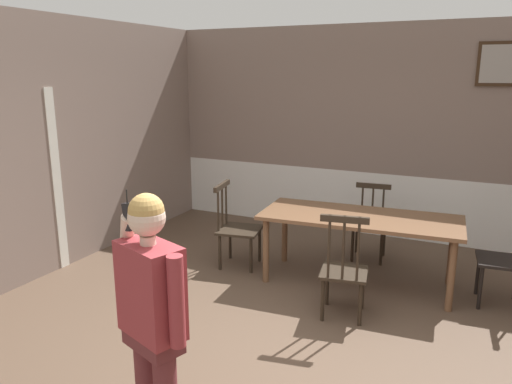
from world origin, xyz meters
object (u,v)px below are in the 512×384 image
at_px(chair_by_doorway, 506,260).
at_px(chair_opposite_corner, 344,270).
at_px(dining_table, 360,223).
at_px(chair_near_window, 370,223).
at_px(chair_at_table_head, 237,227).
at_px(person_figure, 152,311).

xyz_separation_m(chair_by_doorway, chair_opposite_corner, (-1.36, -0.93, -0.00)).
xyz_separation_m(dining_table, chair_by_doorway, (1.43, 0.11, -0.21)).
bearing_deg(chair_near_window, dining_table, 88.74).
relative_size(chair_at_table_head, person_figure, 0.61).
height_order(dining_table, chair_at_table_head, chair_at_table_head).
bearing_deg(dining_table, person_figure, -99.32).
height_order(chair_by_doorway, person_figure, person_figure).
distance_m(chair_at_table_head, chair_opposite_corner, 1.66).
height_order(chair_at_table_head, person_figure, person_figure).
xyz_separation_m(dining_table, person_figure, (-0.48, -2.94, 0.24)).
relative_size(chair_at_table_head, chair_opposite_corner, 0.96).
xyz_separation_m(chair_opposite_corner, person_figure, (-0.55, -2.12, 0.45)).
distance_m(chair_at_table_head, person_figure, 3.02).
bearing_deg(dining_table, chair_by_doorway, 4.42).
bearing_deg(person_figure, chair_near_window, -76.85).
height_order(chair_near_window, person_figure, person_figure).
bearing_deg(dining_table, chair_near_window, 94.45).
relative_size(chair_near_window, chair_opposite_corner, 0.88).
distance_m(chair_by_doorway, person_figure, 3.63).
bearing_deg(chair_near_window, chair_by_doorway, 149.02).
relative_size(dining_table, chair_by_doorway, 2.22).
relative_size(dining_table, chair_opposite_corner, 2.07).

